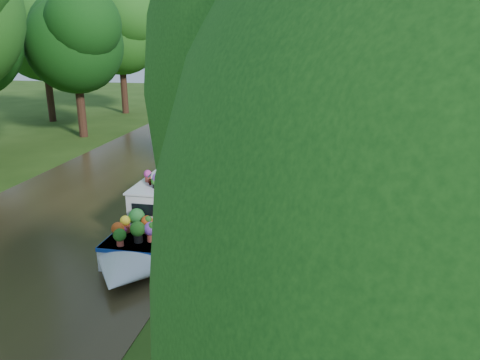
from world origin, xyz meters
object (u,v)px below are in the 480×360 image
object	(u,v)px
pedestrian_pink	(316,119)
second_boat	(249,134)
plant_boat	(187,191)
sandwich_board	(224,271)

from	to	relation	value
pedestrian_pink	second_boat	bearing A→B (deg)	-144.56
second_boat	plant_boat	bearing A→B (deg)	-74.95
plant_boat	pedestrian_pink	bearing A→B (deg)	76.65
plant_boat	second_boat	xyz separation A→B (m)	(0.06, 13.07, -0.36)
second_boat	pedestrian_pink	distance (m)	5.98
sandwich_board	plant_boat	bearing A→B (deg)	119.61
second_boat	pedestrian_pink	xyz separation A→B (m)	(4.08, 4.37, 0.36)
plant_boat	sandwich_board	distance (m)	5.91
second_boat	sandwich_board	distance (m)	18.50
plant_boat	sandwich_board	xyz separation A→B (m)	(2.70, -5.24, -0.36)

